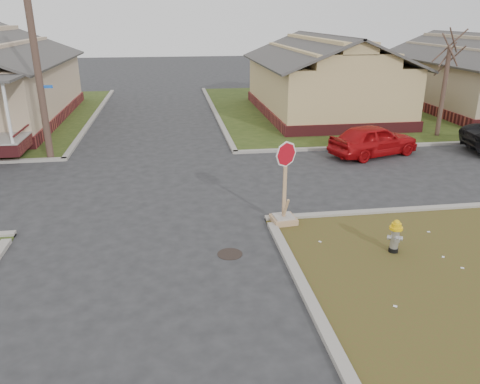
{
  "coord_description": "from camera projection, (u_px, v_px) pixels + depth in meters",
  "views": [
    {
      "loc": [
        0.91,
        -10.95,
        5.69
      ],
      "look_at": [
        2.68,
        1.0,
        1.1
      ],
      "focal_mm": 35.0,
      "sensor_mm": 36.0,
      "label": 1
    }
  ],
  "objects": [
    {
      "name": "utility_pole",
      "position": [
        34.0,
        43.0,
        18.02
      ],
      "size": [
        1.8,
        0.28,
        9.0
      ],
      "color": "#49342A",
      "rests_on": "ground"
    },
    {
      "name": "stop_sign",
      "position": [
        284.0,
        206.0,
        13.38
      ],
      "size": [
        0.69,
        0.67,
        2.43
      ],
      "rotation": [
        0.0,
        0.0,
        0.11
      ],
      "color": "tan",
      "rests_on": "ground"
    },
    {
      "name": "manhole",
      "position": [
        230.0,
        254.0,
        11.86
      ],
      "size": [
        0.64,
        0.64,
        0.01
      ],
      "primitive_type": "cylinder",
      "color": "black",
      "rests_on": "ground"
    },
    {
      "name": "side_house_tan",
      "position": [
        477.0,
        74.0,
        29.25
      ],
      "size": [
        7.6,
        11.6,
        4.7
      ],
      "color": "maroon",
      "rests_on": "ground"
    },
    {
      "name": "fire_hydrant",
      "position": [
        395.0,
        234.0,
        11.72
      ],
      "size": [
        0.33,
        0.33,
        0.88
      ],
      "rotation": [
        0.0,
        0.0,
        -0.39
      ],
      "color": "black",
      "rests_on": "ground"
    },
    {
      "name": "red_sedan",
      "position": [
        374.0,
        140.0,
        19.96
      ],
      "size": [
        4.3,
        2.77,
        1.36
      ],
      "primitive_type": "imported",
      "rotation": [
        0.0,
        0.0,
        1.88
      ],
      "color": "#B10C10",
      "rests_on": "ground"
    },
    {
      "name": "curbs",
      "position": [
        149.0,
        185.0,
        16.65
      ],
      "size": [
        80.0,
        40.0,
        0.12
      ],
      "primitive_type": null,
      "color": "#9E988E",
      "rests_on": "ground"
    },
    {
      "name": "ground",
      "position": [
        143.0,
        251.0,
        12.02
      ],
      "size": [
        120.0,
        120.0,
        0.0
      ],
      "primitive_type": "plane",
      "color": "#27282A",
      "rests_on": "ground"
    },
    {
      "name": "side_house_yellow",
      "position": [
        323.0,
        77.0,
        27.88
      ],
      "size": [
        7.6,
        11.6,
        4.7
      ],
      "color": "maroon",
      "rests_on": "ground"
    },
    {
      "name": "tree_mid_right",
      "position": [
        443.0,
        93.0,
        22.61
      ],
      "size": [
        0.22,
        0.22,
        4.2
      ],
      "primitive_type": "cylinder",
      "color": "#49342A",
      "rests_on": "verge_far_right"
    }
  ]
}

